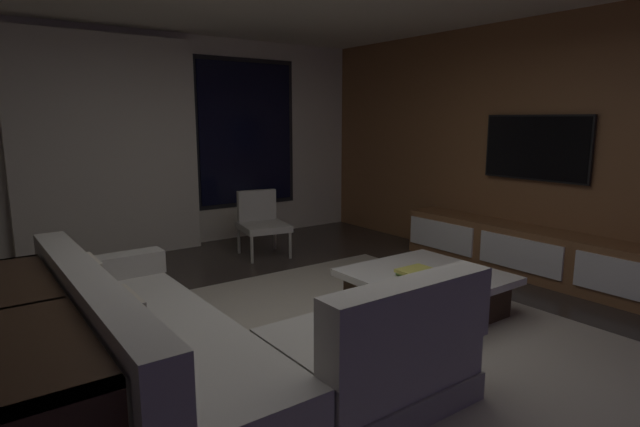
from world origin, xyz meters
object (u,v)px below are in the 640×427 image
at_px(mounted_tv, 536,148).
at_px(console_table_behind_couch, 30,364).
at_px(sectional_couch, 209,350).
at_px(coffee_table, 425,292).
at_px(book_stack_on_coffee_table, 414,272).
at_px(media_console, 535,255).
at_px(accent_chair_near_window, 261,220).

distance_m(mounted_tv, console_table_behind_couch, 4.91).
relative_size(sectional_couch, mounted_tv, 2.10).
distance_m(sectional_couch, console_table_behind_couch, 0.93).
bearing_deg(coffee_table, console_table_behind_couch, -179.73).
distance_m(book_stack_on_coffee_table, mounted_tv, 2.22).
height_order(media_console, console_table_behind_couch, console_table_behind_couch).
bearing_deg(coffee_table, media_console, 0.03).
height_order(coffee_table, mounted_tv, mounted_tv).
distance_m(media_console, console_table_behind_couch, 4.63).
xyz_separation_m(sectional_couch, book_stack_on_coffee_table, (1.91, 0.16, 0.10)).
distance_m(coffee_table, media_console, 1.67).
distance_m(coffee_table, console_table_behind_couch, 2.97).
relative_size(media_console, console_table_behind_couch, 1.48).
distance_m(coffee_table, book_stack_on_coffee_table, 0.25).
distance_m(coffee_table, accent_chair_near_window, 2.56).
relative_size(mounted_tv, console_table_behind_couch, 0.57).
relative_size(coffee_table, media_console, 0.37).
relative_size(book_stack_on_coffee_table, mounted_tv, 0.25).
bearing_deg(sectional_couch, console_table_behind_couch, 171.75).
xyz_separation_m(coffee_table, book_stack_on_coffee_table, (-0.14, 0.01, 0.21)).
xyz_separation_m(sectional_couch, console_table_behind_couch, (-0.91, 0.13, 0.13)).
xyz_separation_m(accent_chair_near_window, console_table_behind_couch, (-2.81, -2.55, -0.01)).
height_order(sectional_couch, mounted_tv, mounted_tv).
bearing_deg(console_table_behind_couch, accent_chair_near_window, 42.31).
relative_size(sectional_couch, book_stack_on_coffee_table, 8.50).
distance_m(sectional_couch, coffee_table, 2.06).
height_order(coffee_table, accent_chair_near_window, accent_chair_near_window).
height_order(coffee_table, book_stack_on_coffee_table, book_stack_on_coffee_table).
relative_size(accent_chair_near_window, media_console, 0.25).
xyz_separation_m(coffee_table, mounted_tv, (1.85, 0.20, 1.16)).
bearing_deg(sectional_couch, media_console, 2.27).
bearing_deg(console_table_behind_couch, sectional_couch, -8.25).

